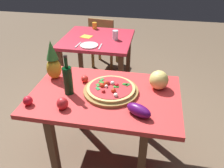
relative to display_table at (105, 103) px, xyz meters
name	(u,v)px	position (x,y,z in m)	size (l,w,h in m)	color
ground_plane	(106,156)	(0.00, 0.00, -0.66)	(10.00, 10.00, 0.00)	brown
display_table	(105,103)	(0.00, 0.00, 0.00)	(1.24, 0.82, 0.76)	#563421
background_table	(97,46)	(-0.38, 1.27, -0.02)	(0.91, 0.87, 0.76)	#563421
dining_chair	(104,40)	(-0.45, 1.93, -0.18)	(0.45, 0.45, 0.85)	olive
pizza_board	(111,91)	(0.04, 0.03, 0.11)	(0.46, 0.46, 0.03)	olive
pizza	(111,88)	(0.04, 0.03, 0.14)	(0.41, 0.41, 0.06)	tan
wine_bottle	(68,80)	(-0.29, -0.05, 0.23)	(0.08, 0.08, 0.34)	black
pineapple_left	(53,62)	(-0.51, 0.17, 0.26)	(0.13, 0.13, 0.37)	gold
melon	(159,80)	(0.43, 0.17, 0.18)	(0.16, 0.16, 0.16)	#EBD06E
bell_pepper	(62,104)	(-0.27, -0.26, 0.14)	(0.09, 0.09, 0.10)	red
eggplant	(139,110)	(0.30, -0.23, 0.14)	(0.20, 0.09, 0.09)	#4E0E58
tomato_by_bottle	(85,79)	(-0.22, 0.15, 0.13)	(0.06, 0.06, 0.06)	red
tomato_at_corner	(28,101)	(-0.55, -0.26, 0.13)	(0.08, 0.08, 0.08)	red
drinking_glass_juice	(95,26)	(-0.51, 1.63, 0.14)	(0.07, 0.07, 0.09)	gold
drinking_glass_water	(115,35)	(-0.14, 1.26, 0.16)	(0.07, 0.07, 0.12)	silver
dinner_plate	(89,45)	(-0.41, 0.98, 0.11)	(0.22, 0.22, 0.02)	white
fork_utensil	(78,45)	(-0.55, 0.98, 0.10)	(0.02, 0.18, 0.01)	silver
knife_utensil	(100,47)	(-0.27, 0.98, 0.10)	(0.02, 0.18, 0.01)	silver
napkin_folded	(86,37)	(-0.53, 1.28, 0.10)	(0.14, 0.12, 0.01)	yellow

